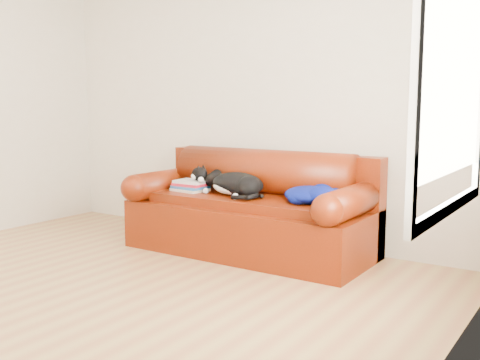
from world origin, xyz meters
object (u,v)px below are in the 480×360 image
(cat, at_px, (236,184))
(blanket, at_px, (313,194))
(sofa_base, at_px, (249,226))
(book_stack, at_px, (191,186))

(cat, relative_size, blanket, 1.28)
(blanket, bearing_deg, cat, -175.49)
(sofa_base, bearing_deg, book_stack, -171.79)
(cat, height_order, blanket, cat)
(sofa_base, relative_size, cat, 3.15)
(cat, bearing_deg, book_stack, -156.85)
(cat, distance_m, blanket, 0.70)
(cat, bearing_deg, sofa_base, 62.37)
(book_stack, relative_size, cat, 0.49)
(blanket, bearing_deg, book_stack, -176.89)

